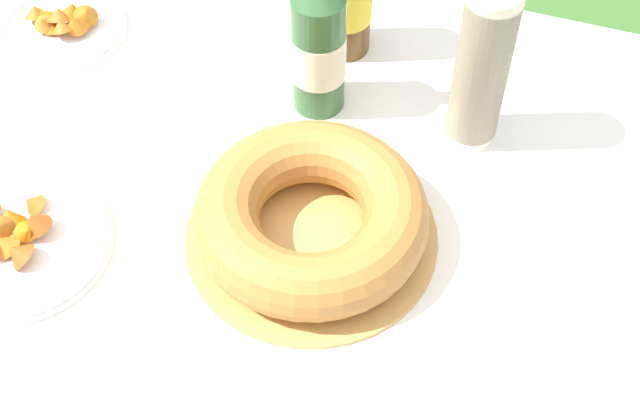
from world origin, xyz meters
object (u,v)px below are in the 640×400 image
snack_plate_near (62,25)px  snack_plate_far (18,240)px  cup_stack (482,68)px  cider_bottle_green (318,43)px  bundt_cake (311,217)px

snack_plate_near → snack_plate_far: size_ratio=0.84×
cup_stack → cider_bottle_green: bearing=-178.2°
cider_bottle_green → snack_plate_near: bearing=177.5°
cup_stack → cider_bottle_green: (-0.22, -0.01, -0.01)m
snack_plate_far → cider_bottle_green: bearing=52.5°
cider_bottle_green → cup_stack: bearing=1.8°
cider_bottle_green → snack_plate_near: 0.44m
bundt_cake → snack_plate_far: 0.38m
cup_stack → snack_plate_far: (-0.50, -0.37, -0.11)m
bundt_cake → snack_plate_near: 0.56m
cup_stack → snack_plate_far: size_ratio=1.08×
snack_plate_near → snack_plate_far: bearing=-69.2°
snack_plate_near → snack_plate_far: (0.15, -0.38, -0.00)m
cider_bottle_green → snack_plate_far: cider_bottle_green is taller
cup_stack → snack_plate_near: cup_stack is taller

